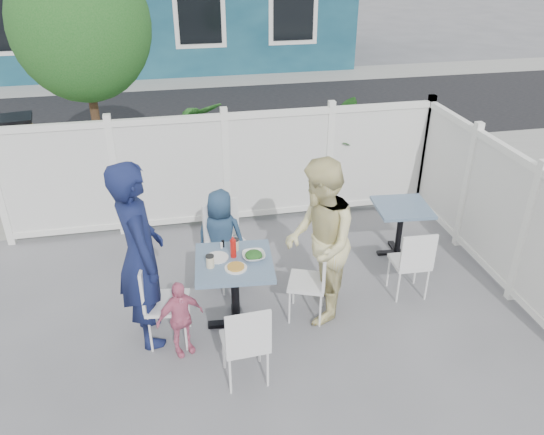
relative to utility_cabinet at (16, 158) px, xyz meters
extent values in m
plane|color=slate|center=(2.95, -4.00, -0.59)|extent=(80.00, 80.00, 0.00)
cube|color=gray|center=(2.95, -0.20, -0.58)|extent=(24.00, 2.60, 0.01)
cube|color=black|center=(2.95, 3.50, -0.59)|extent=(24.00, 5.00, 0.01)
cube|color=gray|center=(2.95, 6.60, -0.58)|extent=(24.00, 1.60, 0.01)
cube|color=black|center=(-0.05, 7.02, 1.01)|extent=(1.20, 0.04, 1.40)
cube|color=black|center=(3.95, 7.02, 1.01)|extent=(1.20, 0.04, 1.40)
cube|color=white|center=(3.05, -1.60, 0.23)|extent=(5.80, 0.04, 1.40)
cube|color=white|center=(3.05, -1.60, 0.97)|extent=(5.86, 0.08, 0.08)
cube|color=white|center=(3.05, -1.60, -0.53)|extent=(5.86, 0.08, 0.12)
cube|color=white|center=(5.95, -3.40, 0.23)|extent=(0.04, 3.60, 1.40)
cube|color=white|center=(5.95, -3.40, 0.97)|extent=(0.08, 3.66, 0.08)
cube|color=white|center=(5.95, -3.40, -0.53)|extent=(0.08, 3.66, 0.12)
cylinder|color=#382316|center=(1.35, -0.70, 0.61)|extent=(0.12, 0.12, 2.40)
ellipsoid|color=#184F18|center=(1.35, -0.70, 2.01)|extent=(1.80, 1.62, 1.98)
cube|color=gold|center=(0.00, 0.00, 0.00)|extent=(0.70, 0.55, 1.18)
imported|color=#184F18|center=(2.75, -0.90, 0.21)|extent=(1.18, 1.18, 1.59)
imported|color=#184F18|center=(4.60, -1.00, 0.13)|extent=(1.36, 1.49, 1.43)
cube|color=#3C587C|center=(2.85, -3.84, 0.19)|extent=(0.82, 0.82, 0.04)
cylinder|color=black|center=(2.85, -3.84, -0.20)|extent=(0.09, 0.09, 0.74)
cube|color=black|center=(2.85, -3.84, -0.57)|extent=(0.60, 0.14, 0.04)
cube|color=black|center=(2.85, -3.84, -0.57)|extent=(0.14, 0.60, 0.04)
cube|color=#3C587C|center=(5.07, -2.86, 0.08)|extent=(0.71, 0.71, 0.04)
cylinder|color=black|center=(5.07, -2.86, -0.25)|extent=(0.07, 0.07, 0.63)
cube|color=black|center=(5.07, -2.86, -0.57)|extent=(0.52, 0.12, 0.04)
cube|color=black|center=(5.07, -2.86, -0.57)|extent=(0.12, 0.52, 0.04)
cube|color=white|center=(2.17, -3.92, -0.14)|extent=(0.46, 0.47, 0.04)
cube|color=white|center=(1.98, -3.89, 0.11)|extent=(0.09, 0.42, 0.45)
cylinder|color=white|center=(2.36, -3.77, -0.36)|extent=(0.02, 0.02, 0.45)
cylinder|color=white|center=(2.31, -4.13, -0.36)|extent=(0.02, 0.02, 0.45)
cylinder|color=white|center=(2.03, -3.72, -0.36)|extent=(0.02, 0.02, 0.45)
cylinder|color=white|center=(1.97, -4.08, -0.36)|extent=(0.02, 0.02, 0.45)
cube|color=white|center=(3.61, -3.83, -0.16)|extent=(0.50, 0.51, 0.04)
cube|color=white|center=(3.78, -3.89, 0.07)|extent=(0.17, 0.38, 0.43)
cylinder|color=white|center=(3.40, -3.93, -0.38)|extent=(0.02, 0.02, 0.43)
cylinder|color=white|center=(3.52, -3.61, -0.38)|extent=(0.02, 0.02, 0.43)
cylinder|color=white|center=(3.70, -4.04, -0.38)|extent=(0.02, 0.02, 0.43)
cylinder|color=white|center=(3.82, -3.72, -0.38)|extent=(0.02, 0.02, 0.43)
cube|color=white|center=(2.90, -3.06, -0.11)|extent=(0.56, 0.55, 0.04)
cube|color=white|center=(2.83, -2.87, 0.15)|extent=(0.43, 0.18, 0.48)
cylinder|color=white|center=(3.14, -3.17, -0.35)|extent=(0.03, 0.03, 0.48)
cylinder|color=white|center=(2.78, -3.30, -0.35)|extent=(0.03, 0.03, 0.48)
cylinder|color=white|center=(3.02, -2.83, -0.35)|extent=(0.03, 0.03, 0.48)
cylinder|color=white|center=(2.66, -2.96, -0.35)|extent=(0.03, 0.03, 0.48)
cube|color=white|center=(2.83, -4.60, -0.16)|extent=(0.42, 0.40, 0.04)
cube|color=white|center=(2.84, -4.78, 0.08)|extent=(0.40, 0.05, 0.43)
cylinder|color=white|center=(2.65, -4.44, -0.38)|extent=(0.02, 0.02, 0.43)
cylinder|color=white|center=(2.99, -4.42, -0.38)|extent=(0.02, 0.02, 0.43)
cylinder|color=white|center=(2.66, -4.77, -0.38)|extent=(0.02, 0.02, 0.43)
cylinder|color=white|center=(3.01, -4.75, -0.38)|extent=(0.02, 0.02, 0.43)
cube|color=white|center=(4.84, -3.67, -0.17)|extent=(0.40, 0.39, 0.04)
cube|color=white|center=(4.83, -3.84, 0.06)|extent=(0.39, 0.05, 0.42)
cylinder|color=white|center=(4.68, -3.50, -0.38)|extent=(0.02, 0.02, 0.42)
cylinder|color=white|center=(5.01, -3.52, -0.38)|extent=(0.02, 0.02, 0.42)
cylinder|color=white|center=(4.66, -3.82, -0.38)|extent=(0.02, 0.02, 0.42)
cylinder|color=white|center=(4.99, -3.83, -0.38)|extent=(0.02, 0.02, 0.42)
imported|color=#141C46|center=(1.96, -3.82, 0.37)|extent=(0.60, 0.78, 1.93)
imported|color=#E2CB55|center=(3.72, -3.81, 0.30)|extent=(0.82, 0.97, 1.78)
imported|color=navy|center=(2.81, -2.95, -0.02)|extent=(0.66, 0.54, 1.15)
imported|color=pink|center=(2.27, -4.13, -0.18)|extent=(0.52, 0.36, 0.82)
cylinder|color=white|center=(2.85, -3.98, 0.22)|extent=(0.22, 0.22, 0.01)
cylinder|color=white|center=(2.69, -3.76, 0.22)|extent=(0.22, 0.22, 0.02)
imported|color=white|center=(3.05, -3.84, 0.24)|extent=(0.23, 0.23, 0.06)
cylinder|color=beige|center=(2.61, -3.90, 0.27)|extent=(0.08, 0.08, 0.12)
cylinder|color=beige|center=(2.89, -3.64, 0.27)|extent=(0.08, 0.08, 0.11)
cylinder|color=red|center=(2.85, -3.77, 0.31)|extent=(0.06, 0.06, 0.19)
cylinder|color=white|center=(2.76, -3.58, 0.25)|extent=(0.03, 0.03, 0.06)
cylinder|color=black|center=(2.77, -3.56, 0.25)|extent=(0.03, 0.03, 0.08)
camera|label=1|loc=(2.34, -8.22, 3.09)|focal=35.00mm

